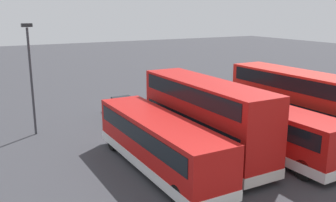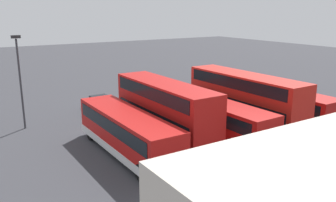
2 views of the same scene
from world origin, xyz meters
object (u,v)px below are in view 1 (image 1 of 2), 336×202
Objects in this scene: car_hatchback_silver at (126,107)px; waste_bin_yellow at (204,101)px; bus_single_deck_third at (258,124)px; bus_single_deck_fifth at (159,142)px; bus_double_decker_second at (301,104)px; bus_double_decker_fourth at (205,116)px; lamp_post_tall at (31,71)px.

waste_bin_yellow is at bearing 174.95° from car_hatchback_silver.
bus_single_deck_third is 1.10× the size of bus_single_deck_fifth.
bus_double_decker_second is 11.90× the size of waste_bin_yellow.
bus_double_decker_fourth is 1.36× the size of lamp_post_tall.
car_hatchback_silver is (4.33, -11.12, -0.92)m from bus_single_deck_third.
bus_single_deck_fifth reaches higher than waste_bin_yellow.
waste_bin_yellow is at bearing -123.89° from bus_double_decker_fourth.
bus_double_decker_second is at bearing 175.08° from bus_double_decker_fourth.
bus_single_deck_third is at bearing 111.29° from car_hatchback_silver.
car_hatchback_silver is at bearing -103.38° from bus_single_deck_fifth.
lamp_post_tall reaches higher than car_hatchback_silver.
waste_bin_yellow is (-2.99, -10.47, -1.15)m from bus_single_deck_third.
bus_single_deck_fifth is 2.48× the size of car_hatchback_silver.
bus_double_decker_fourth is (3.64, -0.59, 0.82)m from bus_single_deck_third.
bus_single_deck_third is at bearing 170.76° from bus_double_decker_fourth.
bus_double_decker_fourth is 0.95× the size of bus_single_deck_fifth.
bus_single_deck_third is 11.97m from car_hatchback_silver.
bus_single_deck_fifth is 1.43× the size of lamp_post_tall.
car_hatchback_silver is at bearing -86.25° from bus_double_decker_fourth.
bus_single_deck_third is (3.64, -0.03, -0.83)m from bus_double_decker_second.
bus_single_deck_fifth is (10.59, -0.12, -0.83)m from bus_double_decker_second.
lamp_post_tall reaches higher than waste_bin_yellow.
car_hatchback_silver is (-2.62, -11.03, -0.92)m from bus_single_deck_fifth.
car_hatchback_silver is 7.35m from waste_bin_yellow.
bus_single_deck_fifth is at bearing -0.75° from bus_single_deck_third.
bus_double_decker_fourth is at bearing -171.39° from bus_single_deck_fifth.
car_hatchback_silver is at bearing -68.71° from bus_single_deck_third.
bus_double_decker_fourth is 2.35× the size of car_hatchback_silver.
bus_double_decker_second is 0.94× the size of bus_single_deck_third.
bus_single_deck_fifth is 14.42m from waste_bin_yellow.
bus_double_decker_fourth is 12.06m from waste_bin_yellow.
bus_double_decker_second reaches higher than bus_single_deck_third.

